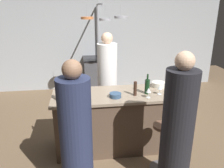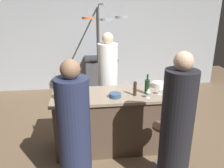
% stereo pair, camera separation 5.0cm
% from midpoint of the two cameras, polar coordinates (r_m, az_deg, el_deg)
% --- Properties ---
extents(ground_plane, '(9.00, 9.00, 0.00)m').
position_cam_midpoint_polar(ground_plane, '(3.82, -0.07, -15.06)').
color(ground_plane, brown).
extents(back_wall, '(6.40, 0.16, 2.60)m').
position_cam_midpoint_polar(back_wall, '(6.05, -3.85, 11.15)').
color(back_wall, '#9EA3A8').
rests_on(back_wall, ground_plane).
extents(kitchen_island, '(1.80, 0.72, 0.90)m').
position_cam_midpoint_polar(kitchen_island, '(3.58, -0.07, -9.08)').
color(kitchen_island, brown).
rests_on(kitchen_island, ground_plane).
extents(stove_range, '(0.80, 0.64, 0.89)m').
position_cam_midpoint_polar(stove_range, '(5.85, -3.37, 2.29)').
color(stove_range, '#47474C').
rests_on(stove_range, ground_plane).
extents(chef, '(0.36, 0.36, 1.70)m').
position_cam_midpoint_polar(chef, '(4.24, -1.52, 0.45)').
color(chef, white).
rests_on(chef, ground_plane).
extents(bar_stool_right, '(0.28, 0.28, 0.68)m').
position_cam_midpoint_polar(bar_stool_right, '(3.23, 11.79, -14.64)').
color(bar_stool_right, '#4C4C51').
rests_on(bar_stool_right, ground_plane).
extents(guest_right, '(0.36, 0.36, 1.71)m').
position_cam_midpoint_polar(guest_right, '(2.75, 15.42, -11.24)').
color(guest_right, black).
rests_on(guest_right, ground_plane).
extents(bar_stool_left, '(0.28, 0.28, 0.68)m').
position_cam_midpoint_polar(bar_stool_left, '(3.07, -8.08, -16.34)').
color(bar_stool_left, '#4C4C51').
rests_on(bar_stool_left, ground_plane).
extents(guest_left, '(0.35, 0.35, 1.66)m').
position_cam_midpoint_polar(guest_left, '(2.57, -9.46, -13.65)').
color(guest_left, '#262D4C').
rests_on(guest_left, ground_plane).
extents(overhead_pot_rack, '(0.90, 1.44, 2.17)m').
position_cam_midpoint_polar(overhead_pot_rack, '(5.04, -2.76, 14.00)').
color(overhead_pot_rack, gray).
rests_on(overhead_pot_rack, ground_plane).
extents(pepper_mill, '(0.05, 0.05, 0.21)m').
position_cam_midpoint_polar(pepper_mill, '(3.31, 5.36, -1.15)').
color(pepper_mill, '#382319').
rests_on(pepper_mill, kitchen_island).
extents(wine_bottle_red, '(0.07, 0.07, 0.30)m').
position_cam_midpoint_polar(wine_bottle_red, '(3.40, 8.33, -0.55)').
color(wine_bottle_red, '#143319').
rests_on(wine_bottle_red, kitchen_island).
extents(wine_bottle_amber, '(0.07, 0.07, 0.29)m').
position_cam_midpoint_polar(wine_bottle_amber, '(3.23, -13.75, -2.08)').
color(wine_bottle_amber, brown).
rests_on(wine_bottle_amber, kitchen_island).
extents(wine_bottle_white, '(0.07, 0.07, 0.33)m').
position_cam_midpoint_polar(wine_bottle_white, '(3.22, -9.11, -1.44)').
color(wine_bottle_white, gray).
rests_on(wine_bottle_white, kitchen_island).
extents(wine_glass_near_right_guest, '(0.07, 0.07, 0.15)m').
position_cam_midpoint_polar(wine_glass_near_right_guest, '(3.51, -12.20, -0.28)').
color(wine_glass_near_right_guest, silver).
rests_on(wine_glass_near_right_guest, kitchen_island).
extents(wine_glass_near_left_guest, '(0.07, 0.07, 0.15)m').
position_cam_midpoint_polar(wine_glass_near_left_guest, '(3.40, 11.43, -0.88)').
color(wine_glass_near_left_guest, silver).
rests_on(wine_glass_near_left_guest, kitchen_island).
extents(wine_glass_by_chef, '(0.07, 0.07, 0.15)m').
position_cam_midpoint_polar(wine_glass_by_chef, '(3.25, 8.65, -1.67)').
color(wine_glass_by_chef, silver).
rests_on(wine_glass_by_chef, kitchen_island).
extents(mixing_bowl_wooden, '(0.16, 0.16, 0.07)m').
position_cam_midpoint_polar(mixing_bowl_wooden, '(3.51, -8.22, -1.27)').
color(mixing_bowl_wooden, brown).
rests_on(mixing_bowl_wooden, kitchen_island).
extents(mixing_bowl_blue, '(0.17, 0.17, 0.06)m').
position_cam_midpoint_polar(mixing_bowl_blue, '(3.26, 0.39, -2.81)').
color(mixing_bowl_blue, '#334C6B').
rests_on(mixing_bowl_blue, kitchen_island).
extents(mixing_bowl_ceramic, '(0.22, 0.22, 0.08)m').
position_cam_midpoint_polar(mixing_bowl_ceramic, '(3.73, 11.13, -0.10)').
color(mixing_bowl_ceramic, silver).
rests_on(mixing_bowl_ceramic, kitchen_island).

